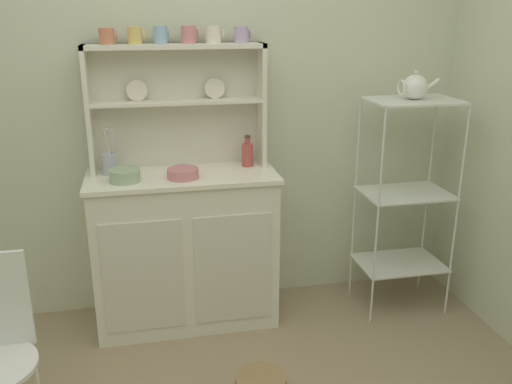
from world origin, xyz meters
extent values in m
cube|color=beige|center=(0.00, 1.62, 1.25)|extent=(3.84, 0.05, 2.50)
cube|color=silver|center=(-0.06, 1.37, 0.44)|extent=(0.98, 0.42, 0.87)
cube|color=beige|center=(-0.30, 1.16, 0.39)|extent=(0.41, 0.01, 0.61)
cube|color=beige|center=(0.17, 1.16, 0.39)|extent=(0.41, 0.01, 0.61)
cube|color=white|center=(-0.06, 1.37, 0.86)|extent=(1.01, 0.45, 0.02)
cube|color=silver|center=(-0.06, 1.57, 1.20)|extent=(0.94, 0.02, 0.66)
cube|color=silver|center=(-0.52, 1.49, 1.20)|extent=(0.02, 0.18, 0.66)
cube|color=silver|center=(0.40, 1.49, 1.20)|extent=(0.02, 0.18, 0.66)
cube|color=silver|center=(-0.06, 1.49, 1.24)|extent=(0.90, 0.16, 0.02)
cube|color=silver|center=(-0.06, 1.49, 1.52)|extent=(0.94, 0.18, 0.02)
cylinder|color=silver|center=(-0.27, 1.53, 1.30)|extent=(0.11, 0.03, 0.11)
cylinder|color=silver|center=(0.15, 1.53, 1.30)|extent=(0.11, 0.03, 0.11)
cylinder|color=silver|center=(0.96, 1.11, 0.62)|extent=(0.01, 0.01, 1.24)
cylinder|color=silver|center=(1.43, 1.11, 0.62)|extent=(0.01, 0.01, 1.24)
cylinder|color=silver|center=(0.96, 1.44, 0.62)|extent=(0.01, 0.01, 1.24)
cylinder|color=silver|center=(1.43, 1.44, 0.62)|extent=(0.01, 0.01, 1.24)
cube|color=silver|center=(1.19, 1.28, 1.24)|extent=(0.49, 0.35, 0.01)
cube|color=silver|center=(1.19, 1.28, 0.71)|extent=(0.49, 0.35, 0.01)
cube|color=silver|center=(1.19, 1.28, 0.27)|extent=(0.49, 0.35, 0.01)
cylinder|color=#C67556|center=(-0.40, 1.49, 1.58)|extent=(0.08, 0.08, 0.08)
torus|color=#C67556|center=(-0.35, 1.49, 1.58)|extent=(0.01, 0.05, 0.05)
cylinder|color=#DBB760|center=(-0.26, 1.49, 1.58)|extent=(0.07, 0.07, 0.08)
torus|color=#DBB760|center=(-0.21, 1.49, 1.58)|extent=(0.01, 0.05, 0.05)
cylinder|color=#8EB2D1|center=(-0.13, 1.49, 1.58)|extent=(0.07, 0.07, 0.09)
torus|color=#8EB2D1|center=(-0.09, 1.49, 1.59)|extent=(0.01, 0.05, 0.05)
cylinder|color=#D17A84|center=(0.01, 1.49, 1.58)|extent=(0.08, 0.08, 0.09)
torus|color=#D17A84|center=(0.06, 1.49, 1.59)|extent=(0.01, 0.05, 0.05)
cylinder|color=silver|center=(0.14, 1.49, 1.58)|extent=(0.08, 0.08, 0.09)
torus|color=silver|center=(0.19, 1.49, 1.58)|extent=(0.01, 0.05, 0.05)
cylinder|color=#B79ECC|center=(0.29, 1.49, 1.58)|extent=(0.07, 0.07, 0.08)
torus|color=#B79ECC|center=(0.33, 1.49, 1.58)|extent=(0.01, 0.05, 0.05)
cylinder|color=#9EB78E|center=(-0.36, 1.29, 0.90)|extent=(0.16, 0.16, 0.06)
cylinder|color=#D17A84|center=(-0.06, 1.29, 0.90)|extent=(0.16, 0.16, 0.05)
cylinder|color=#B74C47|center=(0.31, 1.45, 0.94)|extent=(0.06, 0.06, 0.13)
cylinder|color=#B74C47|center=(0.31, 1.45, 1.02)|extent=(0.03, 0.03, 0.04)
cylinder|color=#4C382D|center=(0.31, 1.45, 1.04)|extent=(0.03, 0.03, 0.01)
cylinder|color=#B2B7C6|center=(-0.43, 1.45, 0.93)|extent=(0.08, 0.08, 0.11)
cylinder|color=silver|center=(-0.43, 1.42, 1.02)|extent=(0.03, 0.01, 0.20)
ellipsoid|color=silver|center=(-0.43, 1.42, 1.12)|extent=(0.02, 0.01, 0.01)
cylinder|color=silver|center=(-0.41, 1.46, 1.00)|extent=(0.02, 0.03, 0.17)
ellipsoid|color=silver|center=(-0.41, 1.46, 1.09)|extent=(0.02, 0.01, 0.01)
cylinder|color=silver|center=(-0.41, 1.46, 1.01)|extent=(0.01, 0.02, 0.19)
ellipsoid|color=silver|center=(-0.41, 1.46, 1.11)|extent=(0.02, 0.01, 0.01)
sphere|color=white|center=(1.19, 1.28, 1.31)|extent=(0.13, 0.13, 0.13)
sphere|color=silver|center=(1.19, 1.28, 1.39)|extent=(0.02, 0.02, 0.02)
cylinder|color=white|center=(1.29, 1.28, 1.32)|extent=(0.09, 0.02, 0.07)
torus|color=white|center=(1.11, 1.28, 1.31)|extent=(0.01, 0.09, 0.09)
camera|label=1|loc=(-0.25, -1.45, 1.70)|focal=38.55mm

